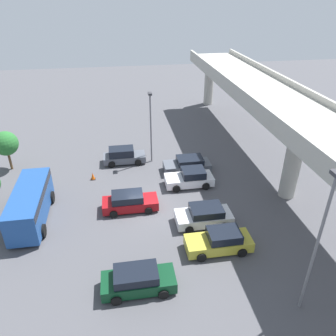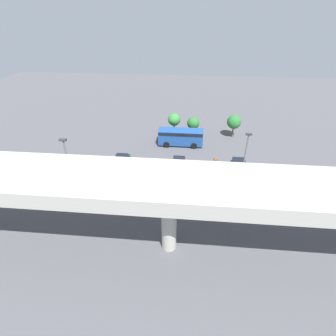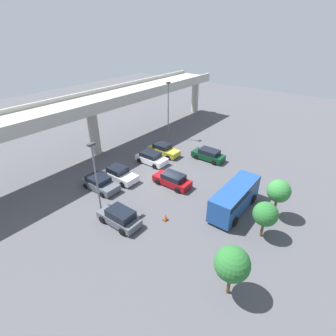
{
  "view_description": "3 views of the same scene",
  "coord_description": "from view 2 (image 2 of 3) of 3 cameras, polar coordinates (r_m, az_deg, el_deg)",
  "views": [
    {
      "loc": [
        22.23,
        -1.61,
        16.25
      ],
      "look_at": [
        -1.93,
        2.32,
        2.62
      ],
      "focal_mm": 35.0,
      "sensor_mm": 36.0,
      "label": 1
    },
    {
      "loc": [
        -1.5,
        30.01,
        20.49
      ],
      "look_at": [
        1.12,
        1.35,
        1.85
      ],
      "focal_mm": 28.0,
      "sensor_mm": 36.0,
      "label": 2
    },
    {
      "loc": [
        -20.89,
        -16.54,
        16.51
      ],
      "look_at": [
        0.62,
        0.05,
        1.52
      ],
      "focal_mm": 28.0,
      "sensor_mm": 36.0,
      "label": 3
    }
  ],
  "objects": [
    {
      "name": "ground_plane",
      "position": [
        36.37,
        1.95,
        -1.39
      ],
      "size": [
        112.22,
        112.22,
        0.0
      ],
      "primitive_type": "plane",
      "color": "#4C4C51"
    },
    {
      "name": "highway_overpass",
      "position": [
        22.19,
        0.23,
        -5.25
      ],
      "size": [
        53.77,
        6.17,
        8.17
      ],
      "color": "#ADAAA0",
      "rests_on": "ground_plane"
    },
    {
      "name": "parked_car_0",
      "position": [
        37.68,
        15.17,
        0.11
      ],
      "size": [
        2.07,
        4.33,
        1.63
      ],
      "rotation": [
        0.0,
        0.0,
        1.57
      ],
      "color": "#515660",
      "rests_on": "ground_plane"
    },
    {
      "name": "parked_car_1",
      "position": [
        32.23,
        11.66,
        -5.77
      ],
      "size": [
        2.25,
        4.63,
        1.46
      ],
      "rotation": [
        0.0,
        0.0,
        -1.57
      ],
      "color": "#515660",
      "rests_on": "ground_plane"
    },
    {
      "name": "parked_car_2",
      "position": [
        32.24,
        6.87,
        -5.1
      ],
      "size": [
        2.22,
        4.4,
        1.63
      ],
      "rotation": [
        0.0,
        0.0,
        -1.57
      ],
      "color": "silver",
      "rests_on": "ground_plane"
    },
    {
      "name": "parked_car_3",
      "position": [
        36.95,
        2.32,
        0.57
      ],
      "size": [
        2.06,
        4.53,
        1.52
      ],
      "rotation": [
        0.0,
        0.0,
        1.57
      ],
      "color": "maroon",
      "rests_on": "ground_plane"
    },
    {
      "name": "parked_car_4",
      "position": [
        32.59,
        -3.14,
        -4.46
      ],
      "size": [
        2.25,
        4.33,
        1.5
      ],
      "rotation": [
        0.0,
        0.0,
        -1.57
      ],
      "color": "silver",
      "rests_on": "ground_plane"
    },
    {
      "name": "parked_car_5",
      "position": [
        32.87,
        -8.44,
        -4.45
      ],
      "size": [
        2.09,
        4.61,
        1.58
      ],
      "rotation": [
        0.0,
        0.0,
        -1.57
      ],
      "color": "gold",
      "rests_on": "ground_plane"
    },
    {
      "name": "parked_car_6",
      "position": [
        38.16,
        -10.25,
        1.16
      ],
      "size": [
        2.1,
        4.47,
        1.52
      ],
      "rotation": [
        0.0,
        0.0,
        1.57
      ],
      "color": "#0C381E",
      "rests_on": "ground_plane"
    },
    {
      "name": "shuttle_bus",
      "position": [
        43.21,
        2.77,
        6.96
      ],
      "size": [
        7.2,
        2.57,
        2.67
      ],
      "rotation": [
        0.0,
        0.0,
        3.14
      ],
      "color": "#1E478C",
      "rests_on": "ground_plane"
    },
    {
      "name": "lamp_post_near_aisle",
      "position": [
        29.59,
        -20.49,
        -0.58
      ],
      "size": [
        0.7,
        0.35,
        8.94
      ],
      "color": "slate",
      "rests_on": "ground_plane"
    },
    {
      "name": "lamp_post_mid_lot",
      "position": [
        33.37,
        16.41,
        2.56
      ],
      "size": [
        0.7,
        0.35,
        7.37
      ],
      "color": "slate",
      "rests_on": "ground_plane"
    },
    {
      "name": "tree_front_left",
      "position": [
        46.72,
        14.19,
        9.69
      ],
      "size": [
        2.4,
        2.4,
        4.03
      ],
      "color": "brown",
      "rests_on": "ground_plane"
    },
    {
      "name": "tree_front_centre",
      "position": [
        46.11,
        5.53,
        9.68
      ],
      "size": [
        2.13,
        2.13,
        3.48
      ],
      "color": "brown",
      "rests_on": "ground_plane"
    },
    {
      "name": "tree_front_right",
      "position": [
        45.95,
        1.35,
        10.48
      ],
      "size": [
        2.15,
        2.15,
        4.05
      ],
      "color": "brown",
      "rests_on": "ground_plane"
    },
    {
      "name": "traffic_cone",
      "position": [
        40.08,
        10.28,
        2.14
      ],
      "size": [
        0.44,
        0.44,
        0.7
      ],
      "color": "black",
      "rests_on": "ground_plane"
    }
  ]
}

